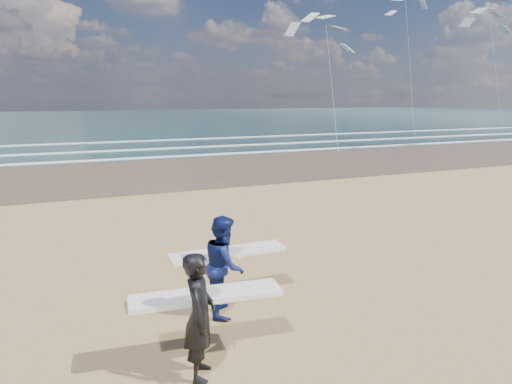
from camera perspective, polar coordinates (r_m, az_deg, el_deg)
name	(u,v)px	position (r m, az deg, el deg)	size (l,w,h in m)	color
wet_sand_strip	(407,155)	(32.09, 18.34, 4.44)	(220.00, 12.00, 0.01)	#4E3B2A
ocean	(195,118)	(80.92, -7.59, 9.12)	(220.00, 100.00, 0.02)	#183436
foam_breakers	(328,141)	(40.23, 8.94, 6.37)	(220.00, 11.70, 0.05)	white
surfer_near	(201,313)	(6.56, -6.94, -14.79)	(2.24, 1.11, 1.81)	black
surfer_far	(225,264)	(8.28, -3.95, -8.99)	(2.21, 1.15, 1.81)	#0E184F
kite_1	(330,66)	(35.08, 9.22, 15.26)	(5.83, 4.74, 10.79)	slate
kite_2	(494,58)	(51.71, 27.62, 14.67)	(6.07, 4.77, 13.48)	slate
kite_5	(409,54)	(51.94, 18.60, 16.00)	(5.18, 4.67, 15.30)	slate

